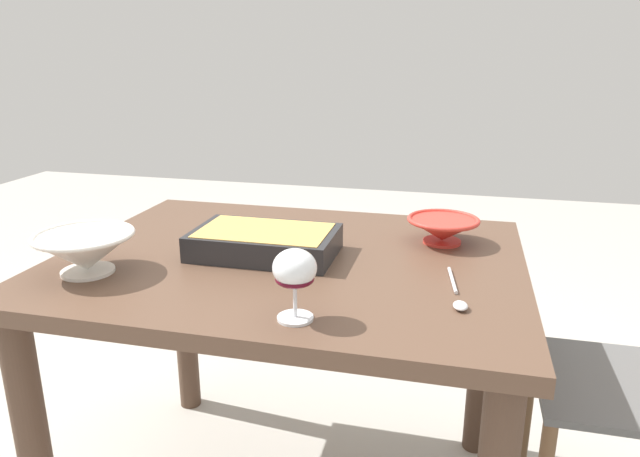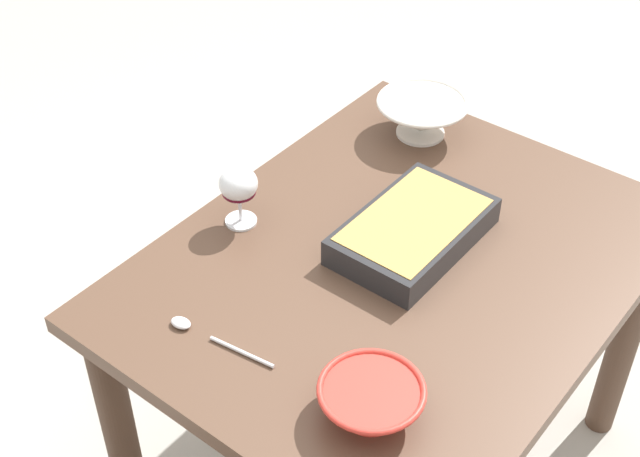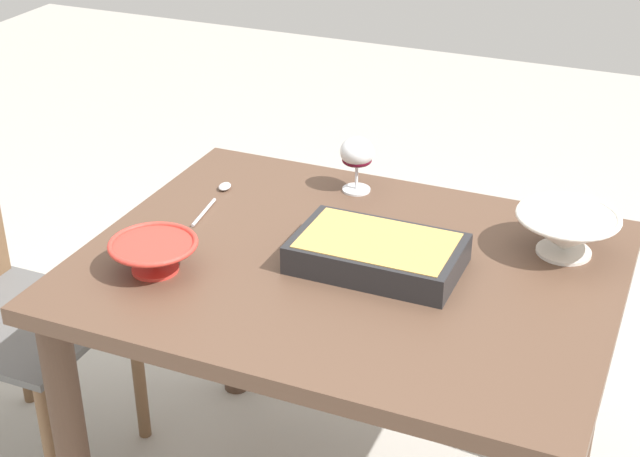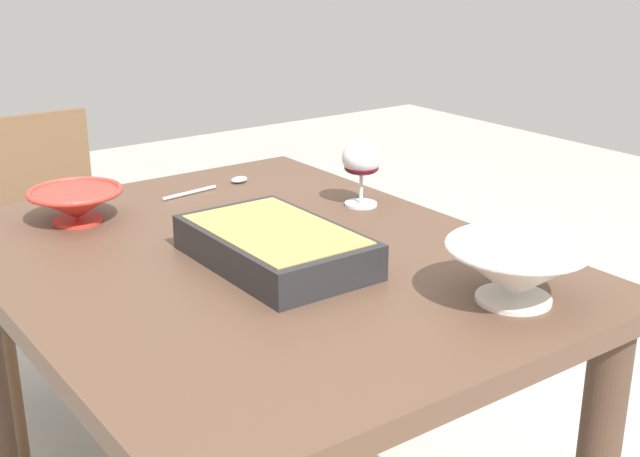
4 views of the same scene
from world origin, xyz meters
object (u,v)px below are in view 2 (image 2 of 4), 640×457
Objects in this scene: mixing_bowl at (371,399)px; small_bowl at (422,115)px; wine_glass at (239,187)px; casserole_dish at (413,229)px; dining_table at (394,302)px; serving_spoon at (201,332)px.

small_bowl reaches higher than mixing_bowl.
wine_glass is at bearing -12.42° from small_bowl.
casserole_dish is 1.86× the size of mixing_bowl.
wine_glass is 0.39m from casserole_dish.
small_bowl is at bearing -152.06° from mixing_bowl.
mixing_bowl is at bearing 25.02° from casserole_dish.
dining_table is 6.01× the size of mixing_bowl.
casserole_dish is at bearing -154.98° from mixing_bowl.
dining_table is 0.48m from serving_spoon.
mixing_bowl is (0.44, 0.21, 0.00)m from casserole_dish.
dining_table is 0.46m from mixing_bowl.
wine_glass is 0.56m from small_bowl.
dining_table is 3.22× the size of casserole_dish.
small_bowl is (-0.55, 0.12, -0.04)m from wine_glass.
small_bowl reaches higher than serving_spoon.
serving_spoon is at bearing -82.54° from mixing_bowl.
dining_table is at bearing 157.58° from serving_spoon.
small_bowl reaches higher than casserole_dish.
casserole_dish reaches higher than dining_table.
mixing_bowl is at bearing 97.46° from serving_spoon.
dining_table is at bearing 108.52° from wine_glass.
serving_spoon is at bearing 29.43° from wine_glass.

